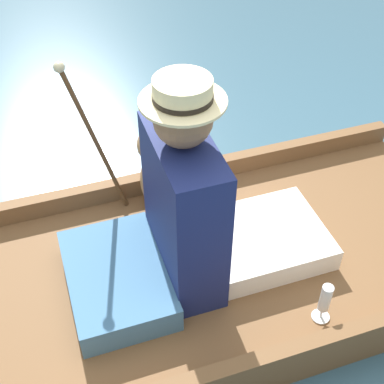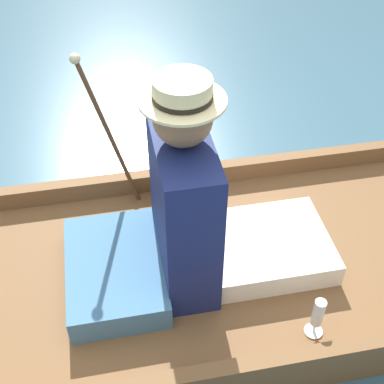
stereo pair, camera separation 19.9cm
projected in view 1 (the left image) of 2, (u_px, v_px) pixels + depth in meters
The scene contains 7 objects.
ground_plane at pixel (190, 284), 2.37m from camera, with size 16.00×16.00×0.00m, color #385B70.
punt_boat at pixel (190, 275), 2.32m from camera, with size 1.14×2.59×0.21m.
seat_cushion at pixel (117, 279), 2.16m from camera, with size 0.55×0.39×0.12m.
seated_person at pixel (205, 209), 2.08m from camera, with size 0.48×0.77×0.92m.
teddy_bear at pixel (158, 170), 2.43m from camera, with size 0.32×0.19×0.46m.
wine_glass at pixel (325, 300), 2.03m from camera, with size 0.07×0.07×0.19m.
walking_cane at pixel (90, 130), 2.23m from camera, with size 0.04×0.23×0.80m.
Camera 1 is at (1.40, -0.46, 1.90)m, focal length 50.00 mm.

